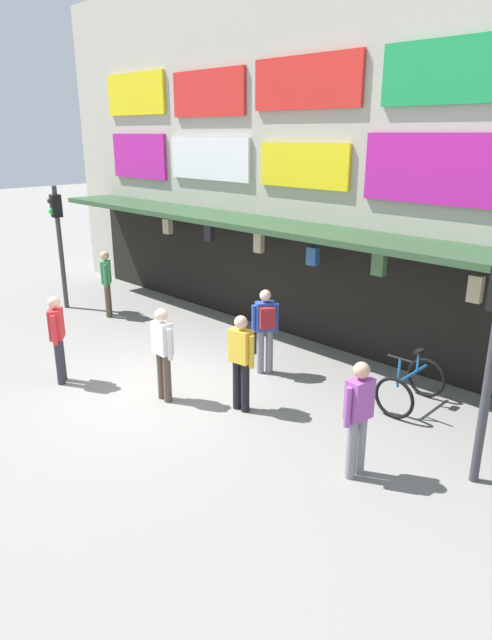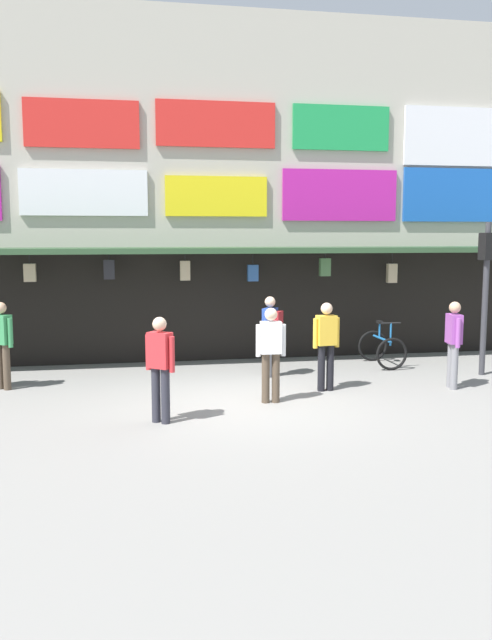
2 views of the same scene
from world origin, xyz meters
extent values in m
plane|color=gray|center=(0.00, 0.00, 0.00)|extent=(80.00, 80.00, 0.00)
cube|color=#B2AD9E|center=(0.00, 4.60, 4.00)|extent=(18.00, 1.20, 8.00)
cube|color=#2D4C2D|center=(0.00, 3.30, 2.60)|extent=(15.30, 1.40, 0.12)
cube|color=red|center=(-2.95, 3.95, 5.35)|extent=(2.47, 0.08, 1.04)
cube|color=red|center=(0.00, 3.95, 5.42)|extent=(2.72, 0.08, 1.02)
cube|color=green|center=(2.95, 3.95, 5.42)|extent=(2.33, 0.08, 1.03)
cube|color=white|center=(5.90, 3.95, 5.30)|extent=(2.75, 0.08, 1.38)
cube|color=white|center=(-2.95, 3.95, 3.87)|extent=(2.78, 0.08, 1.01)
cube|color=yellow|center=(0.00, 3.95, 3.81)|extent=(2.35, 0.08, 0.91)
cube|color=#B71E93|center=(2.95, 3.95, 3.87)|extent=(2.79, 0.08, 1.20)
cube|color=blue|center=(5.90, 3.95, 3.90)|extent=(2.70, 0.08, 1.29)
cylinder|color=black|center=(-4.11, 3.48, 2.43)|extent=(0.02, 0.02, 0.22)
cube|color=tan|center=(-4.11, 3.48, 2.13)|extent=(0.25, 0.15, 0.38)
cylinder|color=black|center=(-2.44, 3.45, 2.47)|extent=(0.02, 0.02, 0.15)
cube|color=#232328|center=(-2.44, 3.45, 2.18)|extent=(0.23, 0.14, 0.42)
cylinder|color=black|center=(-0.78, 3.45, 2.45)|extent=(0.02, 0.02, 0.17)
cube|color=tan|center=(-0.78, 3.45, 2.15)|extent=(0.22, 0.13, 0.44)
cylinder|color=black|center=(0.75, 3.43, 2.40)|extent=(0.02, 0.02, 0.28)
cube|color=#2D5693|center=(0.75, 3.43, 2.08)|extent=(0.24, 0.14, 0.37)
cylinder|color=black|center=(2.40, 3.27, 2.47)|extent=(0.02, 0.02, 0.13)
cube|color=#477042|center=(2.40, 3.27, 2.20)|extent=(0.24, 0.14, 0.41)
cylinder|color=black|center=(4.11, 3.47, 2.40)|extent=(0.02, 0.02, 0.28)
cube|color=tan|center=(4.11, 3.47, 2.04)|extent=(0.23, 0.14, 0.45)
cube|color=black|center=(0.00, 3.98, 1.25)|extent=(15.30, 0.04, 2.50)
cylinder|color=#38383D|center=(5.28, 1.32, 1.60)|extent=(0.12, 0.12, 3.20)
cube|color=black|center=(5.28, 1.32, 2.70)|extent=(0.32, 0.28, 0.56)
sphere|color=black|center=(5.26, 1.45, 2.83)|extent=(0.15, 0.15, 0.15)
sphere|color=#19DB3D|center=(5.26, 1.45, 2.57)|extent=(0.15, 0.15, 0.15)
torus|color=black|center=(3.58, 2.09, 0.36)|extent=(0.72, 0.07, 0.72)
torus|color=black|center=(3.57, 3.19, 0.36)|extent=(0.72, 0.07, 0.72)
cylinder|color=#1E66A8|center=(3.57, 2.64, 0.61)|extent=(0.06, 0.99, 0.05)
cylinder|color=#1E66A8|center=(3.57, 2.80, 0.78)|extent=(0.04, 0.04, 0.35)
cube|color=black|center=(3.57, 2.80, 0.97)|extent=(0.10, 0.20, 0.06)
cylinder|color=#1E66A8|center=(3.58, 2.17, 0.78)|extent=(0.04, 0.04, 0.50)
cylinder|color=black|center=(3.58, 2.17, 1.03)|extent=(0.44, 0.04, 0.04)
cylinder|color=black|center=(1.69, 0.54, 0.44)|extent=(0.14, 0.14, 0.88)
cylinder|color=black|center=(1.51, 0.52, 0.44)|extent=(0.14, 0.14, 0.88)
cube|color=gold|center=(1.60, 0.53, 1.16)|extent=(0.38, 0.26, 0.56)
sphere|color=beige|center=(1.60, 0.53, 1.57)|extent=(0.22, 0.22, 0.22)
cylinder|color=gold|center=(1.82, 0.55, 1.11)|extent=(0.09, 0.09, 0.56)
cylinder|color=gold|center=(1.39, 0.50, 1.11)|extent=(0.09, 0.09, 0.56)
cube|color=#232328|center=(1.59, 0.69, 1.18)|extent=(0.30, 0.19, 0.40)
cylinder|color=brown|center=(-4.50, 1.79, 0.44)|extent=(0.14, 0.14, 0.88)
cylinder|color=brown|center=(-4.35, 1.68, 0.44)|extent=(0.14, 0.14, 0.88)
cube|color=#388E51|center=(-4.43, 1.73, 1.16)|extent=(0.42, 0.39, 0.56)
sphere|color=tan|center=(-4.43, 1.73, 1.57)|extent=(0.22, 0.22, 0.22)
cylinder|color=#388E51|center=(-4.25, 1.60, 1.11)|extent=(0.09, 0.09, 0.56)
cylinder|color=gray|center=(0.78, 1.87, 0.44)|extent=(0.14, 0.14, 0.88)
cylinder|color=gray|center=(0.88, 2.02, 0.44)|extent=(0.14, 0.14, 0.88)
cube|color=#28479E|center=(0.83, 1.94, 1.16)|extent=(0.38, 0.42, 0.56)
sphere|color=beige|center=(0.83, 1.94, 1.57)|extent=(0.22, 0.22, 0.22)
cylinder|color=#28479E|center=(0.71, 1.76, 1.11)|extent=(0.09, 0.09, 0.56)
cylinder|color=#28479E|center=(0.95, 2.13, 1.11)|extent=(0.09, 0.09, 0.56)
cube|color=maroon|center=(0.96, 1.85, 1.18)|extent=(0.29, 0.32, 0.40)
cylinder|color=#2D2D38|center=(-1.65, -1.01, 0.44)|extent=(0.14, 0.14, 0.88)
cylinder|color=#2D2D38|center=(-1.51, -1.12, 0.44)|extent=(0.14, 0.14, 0.88)
cube|color=red|center=(-1.58, -1.07, 1.16)|extent=(0.42, 0.39, 0.56)
sphere|color=beige|center=(-1.58, -1.07, 1.57)|extent=(0.22, 0.22, 0.22)
cylinder|color=red|center=(-1.75, -0.93, 1.11)|extent=(0.09, 0.09, 0.56)
cylinder|color=red|center=(-1.41, -1.20, 1.11)|extent=(0.09, 0.09, 0.56)
cylinder|color=gray|center=(4.07, 0.37, 0.44)|extent=(0.14, 0.14, 0.88)
cylinder|color=gray|center=(4.05, 0.20, 0.44)|extent=(0.14, 0.14, 0.88)
cube|color=#9E4CA8|center=(4.06, 0.29, 1.16)|extent=(0.26, 0.38, 0.56)
sphere|color=tan|center=(4.06, 0.29, 1.57)|extent=(0.22, 0.22, 0.22)
cylinder|color=#9E4CA8|center=(4.09, 0.50, 1.11)|extent=(0.09, 0.09, 0.56)
cylinder|color=#9E4CA8|center=(4.04, 0.07, 1.11)|extent=(0.09, 0.09, 0.56)
cylinder|color=brown|center=(0.48, -0.16, 0.44)|extent=(0.14, 0.14, 0.88)
cylinder|color=brown|center=(0.30, -0.15, 0.44)|extent=(0.14, 0.14, 0.88)
cube|color=white|center=(0.39, -0.15, 1.16)|extent=(0.37, 0.24, 0.56)
sphere|color=beige|center=(0.39, -0.15, 1.57)|extent=(0.22, 0.22, 0.22)
cylinder|color=white|center=(0.61, -0.16, 1.11)|extent=(0.09, 0.09, 0.56)
cylinder|color=white|center=(0.17, -0.14, 1.11)|extent=(0.09, 0.09, 0.56)
camera|label=1|loc=(7.64, -5.43, 4.47)|focal=31.26mm
camera|label=2|loc=(-2.05, -11.20, 2.94)|focal=36.88mm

